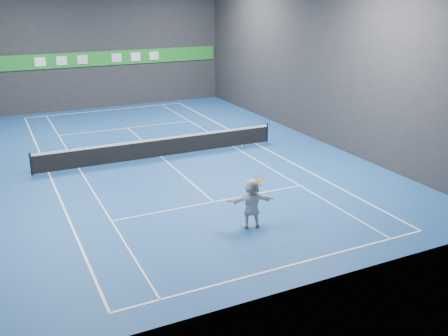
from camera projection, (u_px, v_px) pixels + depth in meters
name	position (u px, v px, depth m)	size (l,w,h in m)	color
ground	(161.00, 157.00, 25.34)	(26.00, 26.00, 0.00)	navy
wall_back	(98.00, 44.00, 34.90)	(18.00, 0.10, 9.00)	#252527
wall_front	(319.00, 132.00, 12.80)	(18.00, 0.10, 9.00)	#252527
wall_right	(313.00, 58.00, 27.53)	(0.10, 26.00, 9.00)	#252527
baseline_near	(288.00, 266.00, 15.24)	(10.98, 0.08, 0.01)	white
baseline_far	(107.00, 110.00, 35.45)	(10.98, 0.08, 0.01)	white
sideline_doubles_left	(49.00, 173.00, 23.10)	(0.08, 23.78, 0.01)	white
sideline_doubles_right	(256.00, 144.00, 27.59)	(0.08, 23.78, 0.01)	white
sideline_singles_left	(79.00, 169.00, 23.66)	(0.06, 23.78, 0.01)	white
sideline_singles_right	(233.00, 147.00, 27.02)	(0.06, 23.78, 0.01)	white
service_line_near	(214.00, 202.00, 19.90)	(8.23, 0.06, 0.01)	white
service_line_far	(128.00, 128.00, 30.78)	(8.23, 0.06, 0.01)	white
center_service_line	(161.00, 157.00, 25.34)	(0.06, 12.80, 0.01)	white
player	(252.00, 203.00, 17.52)	(1.69, 0.54, 1.82)	silver
tennis_ball	(242.00, 146.00, 16.61)	(0.07, 0.07, 0.07)	#D7EA27
tennis_net	(161.00, 147.00, 25.17)	(12.50, 0.10, 1.07)	black
sponsor_banner	(100.00, 59.00, 35.18)	(17.64, 0.11, 1.00)	#1D8927
tennis_racket	(259.00, 181.00, 17.43)	(0.43, 0.31, 0.67)	#B01213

